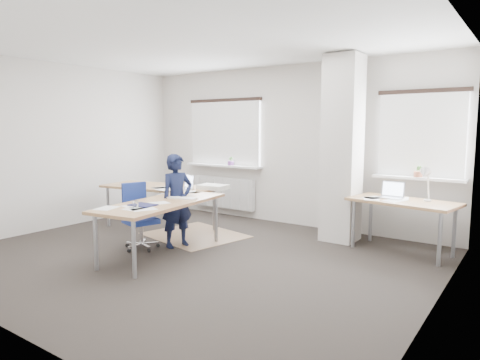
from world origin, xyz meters
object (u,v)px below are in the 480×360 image
Objects in this scene: desk_main at (164,195)px; person at (177,201)px; desk_side at (403,204)px; task_chair at (140,230)px.

desk_main is 0.43m from person.
task_chair is at bearing -137.93° from desk_side.
desk_side reaches higher than task_chair.
task_chair is at bearing -92.25° from desk_main.
person is at bearing -26.24° from desk_main.
person is (0.41, -0.14, -0.02)m from desk_main.
desk_main reaches higher than task_chair.
task_chair is at bearing 154.59° from person.
desk_main is at bearing 88.28° from person.
desk_main is at bearing -145.82° from desk_side.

